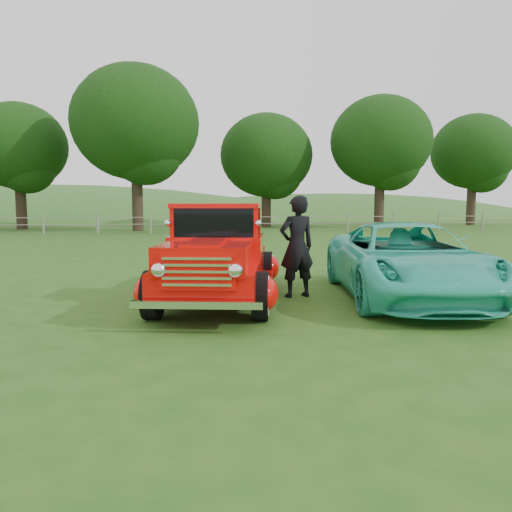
{
  "coord_description": "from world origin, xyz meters",
  "views": [
    {
      "loc": [
        -0.92,
        -7.84,
        1.79
      ],
      "look_at": [
        0.35,
        1.2,
        0.82
      ],
      "focal_mm": 35.0,
      "sensor_mm": 36.0,
      "label": 1
    }
  ],
  "objects": [
    {
      "name": "tree_near_west",
      "position": [
        -4.0,
        25.0,
        6.8
      ],
      "size": [
        8.0,
        8.0,
        10.42
      ],
      "color": "black",
      "rests_on": "ground"
    },
    {
      "name": "tree_mid_west",
      "position": [
        -12.0,
        28.0,
        5.55
      ],
      "size": [
        6.4,
        6.4,
        8.46
      ],
      "color": "black",
      "rests_on": "ground"
    },
    {
      "name": "man",
      "position": [
        1.15,
        1.38,
        0.97
      ],
      "size": [
        0.8,
        0.62,
        1.93
      ],
      "primitive_type": "imported",
      "rotation": [
        0.0,
        0.0,
        3.39
      ],
      "color": "black",
      "rests_on": "ground"
    },
    {
      "name": "teal_sedan",
      "position": [
        3.14,
        0.92,
        0.71
      ],
      "size": [
        3.07,
        5.41,
        1.42
      ],
      "primitive_type": "imported",
      "rotation": [
        0.0,
        0.0,
        -0.14
      ],
      "color": "#31C7A8",
      "rests_on": "ground"
    },
    {
      "name": "tree_near_east",
      "position": [
        5.0,
        29.0,
        5.25
      ],
      "size": [
        6.8,
        6.8,
        8.33
      ],
      "color": "black",
      "rests_on": "ground"
    },
    {
      "name": "ground",
      "position": [
        0.0,
        0.0,
        0.0
      ],
      "size": [
        140.0,
        140.0,
        0.0
      ],
      "primitive_type": "plane",
      "color": "#245015",
      "rests_on": "ground"
    },
    {
      "name": "distant_hills",
      "position": [
        -4.08,
        59.46,
        -4.55
      ],
      "size": [
        116.0,
        60.0,
        18.0
      ],
      "color": "#376A27",
      "rests_on": "ground"
    },
    {
      "name": "fence_line",
      "position": [
        0.0,
        22.0,
        0.6
      ],
      "size": [
        48.0,
        0.12,
        1.2
      ],
      "color": "gray",
      "rests_on": "ground"
    },
    {
      "name": "red_pickup",
      "position": [
        -0.35,
        1.2,
        0.8
      ],
      "size": [
        2.9,
        5.22,
        1.78
      ],
      "rotation": [
        0.0,
        0.0,
        -0.19
      ],
      "color": "black",
      "rests_on": "ground"
    },
    {
      "name": "tree_mid_east",
      "position": [
        13.0,
        27.0,
        6.17
      ],
      "size": [
        7.2,
        7.2,
        9.44
      ],
      "color": "black",
      "rests_on": "ground"
    },
    {
      "name": "tree_far_east",
      "position": [
        22.0,
        30.0,
        5.86
      ],
      "size": [
        6.6,
        6.6,
        8.86
      ],
      "color": "black",
      "rests_on": "ground"
    }
  ]
}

